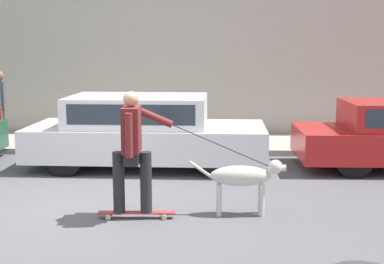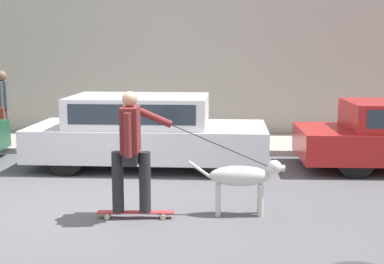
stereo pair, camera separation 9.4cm
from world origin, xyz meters
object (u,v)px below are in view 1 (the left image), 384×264
object	(u,v)px
parked_car_1	(145,132)
skateboarder	(133,148)
pedestrian_with_bag	(0,104)
dog	(244,177)

from	to	relation	value
parked_car_1	skateboarder	xyz separation A→B (m)	(0.22, -3.05, 0.29)
skateboarder	pedestrian_with_bag	xyz separation A→B (m)	(-3.57, 4.66, 0.05)
skateboarder	parked_car_1	bearing A→B (deg)	92.46
parked_car_1	pedestrian_with_bag	xyz separation A→B (m)	(-3.36, 1.61, 0.34)
dog	skateboarder	xyz separation A→B (m)	(-1.45, -0.21, 0.44)
dog	pedestrian_with_bag	size ratio (longest dim) A/B	0.81
parked_car_1	pedestrian_with_bag	distance (m)	3.74
parked_car_1	pedestrian_with_bag	bearing A→B (deg)	155.85
skateboarder	pedestrian_with_bag	distance (m)	5.87
parked_car_1	pedestrian_with_bag	size ratio (longest dim) A/B	2.75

